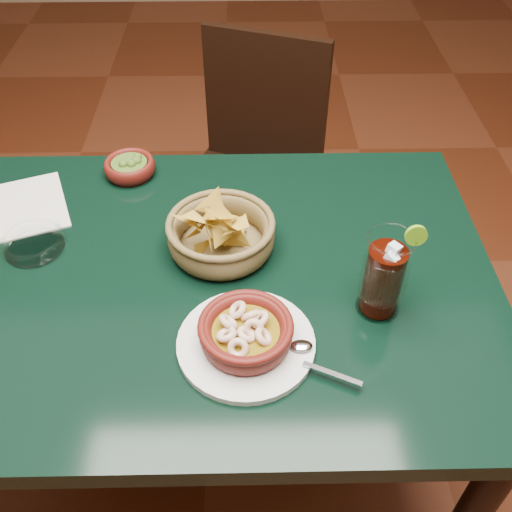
{
  "coord_description": "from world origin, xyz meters",
  "views": [
    {
      "loc": [
        0.13,
        -0.77,
        1.53
      ],
      "look_at": [
        0.14,
        -0.02,
        0.81
      ],
      "focal_mm": 40.0,
      "sensor_mm": 36.0,
      "label": 1
    }
  ],
  "objects_px": {
    "dining_table": "(187,306)",
    "cola_drink": "(384,275)",
    "dining_chair": "(252,172)",
    "chip_basket": "(221,234)",
    "shrimp_plate": "(246,335)"
  },
  "relations": [
    {
      "from": "cola_drink",
      "to": "shrimp_plate",
      "type": "bearing_deg",
      "value": -160.99
    },
    {
      "from": "dining_chair",
      "to": "chip_basket",
      "type": "xyz_separation_m",
      "value": [
        -0.07,
        -0.64,
        0.31
      ]
    },
    {
      "from": "dining_chair",
      "to": "cola_drink",
      "type": "bearing_deg",
      "value": -74.96
    },
    {
      "from": "dining_chair",
      "to": "cola_drink",
      "type": "height_order",
      "value": "cola_drink"
    },
    {
      "from": "dining_table",
      "to": "shrimp_plate",
      "type": "bearing_deg",
      "value": -55.76
    },
    {
      "from": "dining_chair",
      "to": "cola_drink",
      "type": "relative_size",
      "value": 4.59
    },
    {
      "from": "chip_basket",
      "to": "cola_drink",
      "type": "xyz_separation_m",
      "value": [
        0.28,
        -0.16,
        0.04
      ]
    },
    {
      "from": "dining_table",
      "to": "cola_drink",
      "type": "height_order",
      "value": "cola_drink"
    },
    {
      "from": "dining_table",
      "to": "cola_drink",
      "type": "relative_size",
      "value": 6.26
    },
    {
      "from": "dining_table",
      "to": "chip_basket",
      "type": "relative_size",
      "value": 4.91
    },
    {
      "from": "dining_table",
      "to": "cola_drink",
      "type": "bearing_deg",
      "value": -14.98
    },
    {
      "from": "chip_basket",
      "to": "cola_drink",
      "type": "relative_size",
      "value": 1.27
    },
    {
      "from": "dining_table",
      "to": "chip_basket",
      "type": "height_order",
      "value": "chip_basket"
    },
    {
      "from": "dining_table",
      "to": "dining_chair",
      "type": "height_order",
      "value": "dining_chair"
    },
    {
      "from": "chip_basket",
      "to": "dining_table",
      "type": "bearing_deg",
      "value": -138.38
    }
  ]
}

